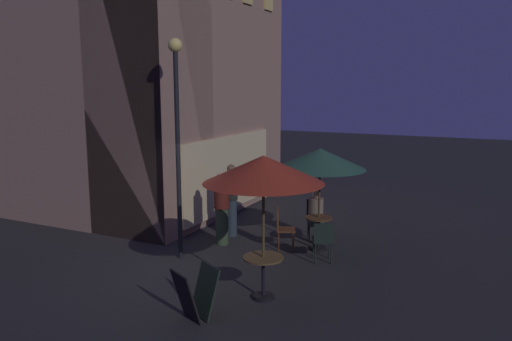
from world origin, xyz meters
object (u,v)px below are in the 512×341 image
Objects in this scene: patron_seated_0 at (316,213)px; patio_umbrella_1 at (320,159)px; patio_umbrella_0 at (263,170)px; cafe_chair_1 at (315,216)px; cafe_table_0 at (263,269)px; patron_standing_1 at (222,208)px; cafe_table_1 at (319,228)px; cafe_chair_2 at (282,225)px; street_lamp_near_corner at (177,118)px; cafe_chair_0 at (323,238)px; menu_sandwich_board at (195,293)px; patron_standing_2 at (231,200)px.

patio_umbrella_1 is at bearing -0.00° from patron_seated_0.
patio_umbrella_0 is 2.62× the size of cafe_chair_1.
cafe_table_0 is at bearing -19.45° from cafe_chair_1.
patio_umbrella_1 reaches higher than cafe_table_0.
patio_umbrella_1 reaches higher than patron_standing_1.
patio_umbrella_0 is at bearing -77.12° from patron_standing_1.
cafe_table_1 is 0.80× the size of cafe_chair_2.
patio_umbrella_0 is at bearing -97.98° from cafe_chair_2.
patio_umbrella_1 is (2.94, -0.01, -0.21)m from patio_umbrella_0.
street_lamp_near_corner reaches higher than cafe_chair_0.
patron_seated_0 reaches higher than menu_sandwich_board.
patio_umbrella_0 is at bearing 144.72° from cafe_chair_0.
patron_standing_2 is at bearing -99.61° from patron_seated_0.
street_lamp_near_corner is 4.78× the size of cafe_chair_1.
street_lamp_near_corner is 2.00× the size of patio_umbrella_1.
menu_sandwich_board is at bearing 170.93° from patio_umbrella_1.
menu_sandwich_board is 4.49m from patio_umbrella_1.
menu_sandwich_board is 0.86× the size of cafe_chair_2.
street_lamp_near_corner reaches higher than cafe_chair_2.
menu_sandwich_board is at bearing -140.94° from street_lamp_near_corner.
cafe_chair_1 is at bearing 24.40° from cafe_table_1.
cafe_table_0 is 3.68m from cafe_chair_1.
cafe_chair_2 reaches higher than cafe_table_1.
cafe_chair_2 is (1.49, -1.75, -2.46)m from street_lamp_near_corner.
patron_seated_0 is (1.36, 0.63, 0.15)m from cafe_chair_0.
menu_sandwich_board is 4.17m from cafe_table_1.
cafe_chair_1 is at bearing -0.48° from cafe_chair_0.
cafe_table_0 is 1.75m from patio_umbrella_0.
patio_umbrella_1 reaches higher than patron_seated_0.
cafe_chair_0 is 2.80m from patron_standing_2.
cafe_chair_0 is 0.49× the size of patron_standing_2.
patio_umbrella_0 is 4.05m from cafe_chair_1.
cafe_chair_0 is at bearing -9.89° from patio_umbrella_0.
patio_umbrella_0 is 1.47× the size of patron_standing_1.
patron_seated_0 is at bearing 24.40° from patio_umbrella_1.
patio_umbrella_1 is 1.74m from cafe_chair_2.
patron_standing_1 is at bearing -15.65° from street_lamp_near_corner.
menu_sandwich_board is 1.08× the size of cafe_table_0.
street_lamp_near_corner is at bearing 66.13° from patio_umbrella_0.
cafe_chair_1 is 2.09m from patron_standing_2.
cafe_chair_1 is (1.50, 0.69, 0.04)m from cafe_chair_0.
patio_umbrella_1 is at bearing -53.91° from street_lamp_near_corner.
patron_seated_0 is 2.26m from patron_standing_1.
menu_sandwich_board is 3.50m from cafe_chair_0.
street_lamp_near_corner reaches higher than cafe_table_1.
cafe_chair_2 is (-1.07, 0.43, -0.02)m from cafe_chair_1.
patron_seated_0 is at bearing 2.31° from patron_standing_1.
cafe_table_1 is at bearing -0.22° from patio_umbrella_0.
patio_umbrella_1 is at bearing -0.22° from patio_umbrella_0.
street_lamp_near_corner is 4.05m from patron_seated_0.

